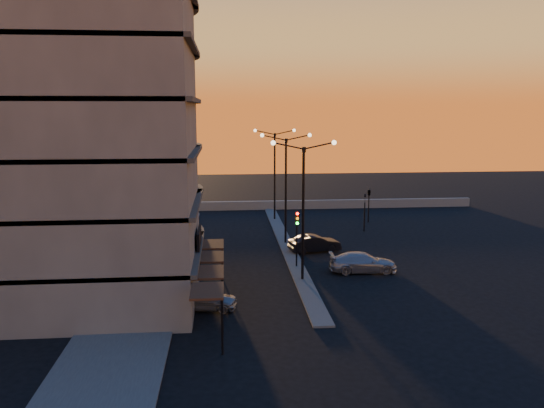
{
  "coord_description": "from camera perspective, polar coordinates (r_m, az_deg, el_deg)",
  "views": [
    {
      "loc": [
        -5.17,
        -34.26,
        11.52
      ],
      "look_at": [
        -1.49,
        6.58,
        4.14
      ],
      "focal_mm": 35.0,
      "sensor_mm": 36.0,
      "label": 1
    }
  ],
  "objects": [
    {
      "name": "ground",
      "position": [
        36.51,
        3.28,
        -8.21
      ],
      "size": [
        120.0,
        120.0,
        0.0
      ],
      "primitive_type": "plane",
      "color": "black",
      "rests_on": "ground"
    },
    {
      "name": "sidewalk_west",
      "position": [
        40.29,
        -12.62,
        -6.58
      ],
      "size": [
        5.0,
        40.0,
        0.12
      ],
      "primitive_type": "cube",
      "color": "#4F4F4C",
      "rests_on": "ground"
    },
    {
      "name": "median",
      "position": [
        46.01,
        1.46,
        -4.23
      ],
      "size": [
        1.2,
        36.0,
        0.12
      ],
      "primitive_type": "cube",
      "color": "#4F4F4C",
      "rests_on": "ground"
    },
    {
      "name": "parapet",
      "position": [
        61.67,
        1.61,
        -0.09
      ],
      "size": [
        44.0,
        0.5,
        1.0
      ],
      "primitive_type": "cube",
      "color": "slate",
      "rests_on": "ground"
    },
    {
      "name": "building",
      "position": [
        35.41,
        -19.93,
        10.23
      ],
      "size": [
        14.35,
        17.08,
        25.0
      ],
      "color": "#646058",
      "rests_on": "ground"
    },
    {
      "name": "streetlamp_near",
      "position": [
        35.15,
        3.38,
        0.48
      ],
      "size": [
        4.32,
        0.32,
        9.51
      ],
      "color": "black",
      "rests_on": "ground"
    },
    {
      "name": "streetlamp_mid",
      "position": [
        44.95,
        1.5,
        2.62
      ],
      "size": [
        4.32,
        0.32,
        9.51
      ],
      "color": "black",
      "rests_on": "ground"
    },
    {
      "name": "streetlamp_far",
      "position": [
        54.82,
        0.29,
        4.0
      ],
      "size": [
        4.32,
        0.32,
        9.51
      ],
      "color": "black",
      "rests_on": "ground"
    },
    {
      "name": "traffic_light_main",
      "position": [
        38.47,
        2.7,
        -2.78
      ],
      "size": [
        0.28,
        0.44,
        4.25
      ],
      "color": "black",
      "rests_on": "ground"
    },
    {
      "name": "signal_east_a",
      "position": [
        50.93,
        9.93,
        -0.81
      ],
      "size": [
        0.13,
        0.16,
        3.6
      ],
      "color": "black",
      "rests_on": "ground"
    },
    {
      "name": "signal_east_b",
      "position": [
        54.92,
        10.4,
        1.21
      ],
      "size": [
        0.42,
        1.99,
        3.6
      ],
      "color": "black",
      "rests_on": "ground"
    },
    {
      "name": "car_hatchback",
      "position": [
        31.52,
        -7.37,
        -10.03
      ],
      "size": [
        4.12,
        2.25,
        1.33
      ],
      "primitive_type": "imported",
      "rotation": [
        0.0,
        0.0,
        1.39
      ],
      "color": "#929498",
      "rests_on": "ground"
    },
    {
      "name": "car_sedan",
      "position": [
        43.45,
        4.61,
        -4.25
      ],
      "size": [
        4.44,
        2.28,
        1.39
      ],
      "primitive_type": "imported",
      "rotation": [
        0.0,
        0.0,
        1.77
      ],
      "color": "black",
      "rests_on": "ground"
    },
    {
      "name": "car_wagon",
      "position": [
        38.67,
        9.75,
        -6.2
      ],
      "size": [
        4.88,
        2.14,
        1.4
      ],
      "primitive_type": "imported",
      "rotation": [
        0.0,
        0.0,
        1.53
      ],
      "color": "#A1A2A8",
      "rests_on": "ground"
    }
  ]
}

